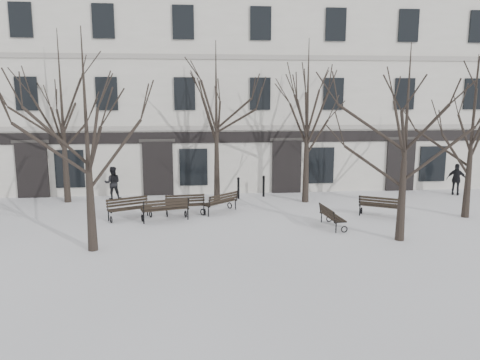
{
  "coord_description": "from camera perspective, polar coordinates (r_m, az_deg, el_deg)",
  "views": [
    {
      "loc": [
        -1.48,
        -17.15,
        5.19
      ],
      "look_at": [
        0.45,
        3.0,
        1.62
      ],
      "focal_mm": 35.0,
      "sensor_mm": 36.0,
      "label": 1
    }
  ],
  "objects": [
    {
      "name": "pedestrian_b",
      "position": [
        25.19,
        -15.17,
        -2.25
      ],
      "size": [
        0.9,
        0.74,
        1.7
      ],
      "primitive_type": "imported",
      "rotation": [
        0.0,
        0.0,
        3.26
      ],
      "color": "black",
      "rests_on": "ground"
    },
    {
      "name": "tree_3",
      "position": [
        22.38,
        26.57,
        6.84
      ],
      "size": [
        4.89,
        4.89,
        6.99
      ],
      "color": "black",
      "rests_on": "ground"
    },
    {
      "name": "bench_1",
      "position": [
        20.16,
        -9.09,
        -3.46
      ],
      "size": [
        2.1,
        1.23,
        1.01
      ],
      "rotation": [
        0.0,
        0.0,
        3.41
      ],
      "color": "black",
      "rests_on": "ground"
    },
    {
      "name": "bench_0",
      "position": [
        20.83,
        -13.38,
        -3.29
      ],
      "size": [
        1.92,
        1.4,
        0.93
      ],
      "rotation": [
        0.0,
        0.0,
        0.46
      ],
      "color": "black",
      "rests_on": "ground"
    },
    {
      "name": "ground",
      "position": [
        17.98,
        -0.52,
        -6.79
      ],
      "size": [
        100.0,
        100.0,
        0.0
      ],
      "primitive_type": "plane",
      "color": "white",
      "rests_on": "ground"
    },
    {
      "name": "tree_2",
      "position": [
        17.69,
        19.66,
        6.93
      ],
      "size": [
        4.95,
        4.95,
        7.08
      ],
      "color": "black",
      "rests_on": "ground"
    },
    {
      "name": "pedestrian_c",
      "position": [
        27.89,
        24.77,
        -1.66
      ],
      "size": [
        1.06,
        0.91,
        1.71
      ],
      "primitive_type": "imported",
      "rotation": [
        0.0,
        0.0,
        2.54
      ],
      "color": "black",
      "rests_on": "ground"
    },
    {
      "name": "bench_2",
      "position": [
        21.45,
        16.87,
        -3.01
      ],
      "size": [
        1.97,
        1.55,
        0.96
      ],
      "rotation": [
        0.0,
        0.0,
        2.61
      ],
      "color": "black",
      "rests_on": "ground"
    },
    {
      "name": "bench_5",
      "position": [
        19.32,
        11.06,
        -4.34
      ],
      "size": [
        0.76,
        1.76,
        0.86
      ],
      "rotation": [
        0.0,
        0.0,
        1.65
      ],
      "color": "black",
      "rests_on": "ground"
    },
    {
      "name": "bollard_a",
      "position": [
        24.29,
        -0.2,
        -0.87
      ],
      "size": [
        0.15,
        0.15,
        1.14
      ],
      "color": "black",
      "rests_on": "ground"
    },
    {
      "name": "bench_3",
      "position": [
        21.12,
        -6.66,
        -2.94
      ],
      "size": [
        1.83,
        0.85,
        0.89
      ],
      "rotation": [
        0.0,
        0.0,
        0.12
      ],
      "color": "black",
      "rests_on": "ground"
    },
    {
      "name": "tree_5",
      "position": [
        23.17,
        -2.92,
        9.36
      ],
      "size": [
        5.53,
        5.53,
        7.9
      ],
      "color": "black",
      "rests_on": "ground"
    },
    {
      "name": "bollard_b",
      "position": [
        24.82,
        2.9,
        -0.66
      ],
      "size": [
        0.15,
        0.15,
        1.14
      ],
      "color": "black",
      "rests_on": "ground"
    },
    {
      "name": "tree_6",
      "position": [
        23.32,
        8.24,
        9.44
      ],
      "size": [
        5.61,
        5.61,
        8.01
      ],
      "color": "black",
      "rests_on": "ground"
    },
    {
      "name": "building",
      "position": [
        30.15,
        -2.7,
        10.6
      ],
      "size": [
        40.4,
        10.2,
        11.4
      ],
      "color": "silver",
      "rests_on": "ground"
    },
    {
      "name": "bench_4",
      "position": [
        21.36,
        -2.41,
        -2.67
      ],
      "size": [
        1.8,
        1.73,
        0.94
      ],
      "rotation": [
        0.0,
        0.0,
        3.88
      ],
      "color": "black",
      "rests_on": "ground"
    },
    {
      "name": "tree_1",
      "position": [
        16.3,
        -18.31,
        7.62
      ],
      "size": [
        5.22,
        5.22,
        7.46
      ],
      "color": "black",
      "rests_on": "ground"
    },
    {
      "name": "tree_4",
      "position": [
        24.65,
        -20.98,
        9.58
      ],
      "size": [
        5.92,
        5.92,
        8.46
      ],
      "color": "black",
      "rests_on": "ground"
    }
  ]
}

